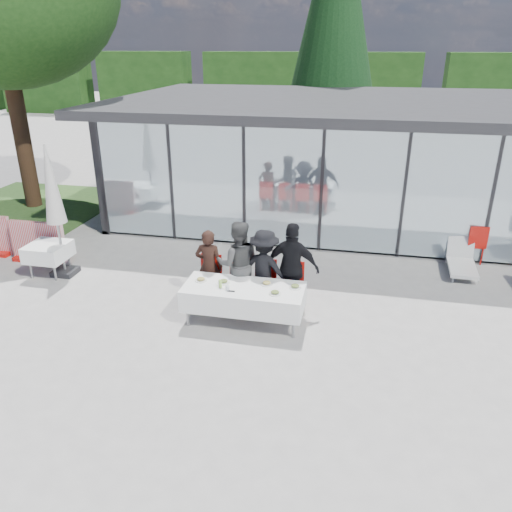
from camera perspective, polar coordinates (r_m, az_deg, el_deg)
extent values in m
plane|color=#9D9995|center=(9.49, -1.49, -8.15)|extent=(90.00, 90.00, 0.00)
cube|color=gray|center=(16.60, 11.82, 5.58)|extent=(14.00, 8.00, 0.10)
cube|color=black|center=(20.05, 12.42, 13.08)|extent=(14.00, 0.20, 3.20)
cube|color=black|center=(17.60, -11.26, 11.82)|extent=(0.20, 8.00, 3.20)
cube|color=silver|center=(12.36, 12.02, 7.03)|extent=(13.60, 0.06, 3.10)
cube|color=#2D2D30|center=(15.56, 12.80, 16.69)|extent=(14.80, 8.80, 0.24)
cube|color=#262628|center=(14.07, -17.11, 8.46)|extent=(0.08, 0.10, 3.10)
cube|color=#262628|center=(13.25, -9.64, 8.29)|extent=(0.08, 0.10, 3.10)
cube|color=#262628|center=(12.68, -1.35, 7.94)|extent=(0.08, 0.10, 3.10)
cube|color=#262628|center=(12.39, 7.50, 7.38)|extent=(0.08, 0.10, 3.10)
cube|color=#262628|center=(12.40, 16.53, 6.63)|extent=(0.08, 0.10, 3.10)
cube|color=#262628|center=(12.71, 25.29, 5.74)|extent=(0.08, 0.10, 3.10)
cube|color=#BA120C|center=(15.25, 2.37, 6.06)|extent=(0.45, 0.45, 0.90)
cube|color=#BA120C|center=(15.56, 8.17, 6.20)|extent=(0.45, 0.45, 0.90)
cube|color=#BA120C|center=(15.13, 17.51, 4.86)|extent=(0.45, 0.45, 0.90)
cube|color=#BA120C|center=(16.12, 24.42, 4.93)|extent=(0.45, 0.45, 0.90)
cube|color=#143310|center=(43.21, -22.75, 17.86)|extent=(6.50, 2.00, 4.40)
cube|color=#143310|center=(39.35, -12.52, 18.67)|extent=(6.50, 2.00, 4.40)
cube|color=#143310|center=(36.84, -0.42, 18.91)|extent=(6.50, 2.00, 4.40)
cube|color=#143310|center=(35.98, 12.80, 18.27)|extent=(6.50, 2.00, 4.40)
cube|color=#143310|center=(36.87, 25.84, 16.75)|extent=(6.50, 2.00, 4.40)
cube|color=white|center=(9.40, -1.41, -4.68)|extent=(2.26, 0.96, 0.42)
cylinder|color=gray|center=(9.45, -7.83, -6.01)|extent=(0.06, 0.06, 0.71)
cylinder|color=gray|center=(9.03, 4.32, -7.34)|extent=(0.06, 0.06, 0.71)
cylinder|color=gray|center=(10.03, -6.51, -4.12)|extent=(0.06, 0.06, 0.71)
cylinder|color=gray|center=(9.63, 4.91, -5.27)|extent=(0.06, 0.06, 0.71)
imported|color=black|center=(10.12, -5.38, -1.17)|extent=(0.58, 0.58, 1.55)
cube|color=#BA120C|center=(10.22, -5.38, -2.94)|extent=(0.44, 0.44, 0.05)
cube|color=#BA120C|center=(10.29, -5.11, -1.21)|extent=(0.44, 0.04, 0.55)
cylinder|color=#BA120C|center=(10.23, -6.59, -4.45)|extent=(0.04, 0.04, 0.43)
cylinder|color=#BA120C|center=(10.12, -4.65, -4.67)|extent=(0.04, 0.04, 0.43)
cylinder|color=#BA120C|center=(10.53, -5.98, -3.57)|extent=(0.04, 0.04, 0.43)
cylinder|color=#BA120C|center=(10.43, -4.10, -3.77)|extent=(0.04, 0.04, 0.43)
imported|color=#4A4A4A|center=(9.92, -2.04, -0.89)|extent=(1.03, 1.03, 1.78)
cube|color=#BA120C|center=(10.07, -2.06, -3.27)|extent=(0.44, 0.44, 0.05)
cube|color=#BA120C|center=(10.13, -1.81, -1.51)|extent=(0.44, 0.04, 0.55)
cylinder|color=#BA120C|center=(10.06, -3.29, -4.81)|extent=(0.04, 0.04, 0.43)
cylinder|color=#BA120C|center=(9.98, -1.29, -5.02)|extent=(0.04, 0.04, 0.43)
cylinder|color=#BA120C|center=(10.37, -2.77, -3.90)|extent=(0.04, 0.04, 0.43)
cylinder|color=#BA120C|center=(10.29, -0.83, -4.10)|extent=(0.04, 0.04, 0.43)
imported|color=black|center=(9.84, 0.96, -1.53)|extent=(1.24, 1.24, 1.63)
cube|color=#BA120C|center=(9.96, 0.90, -3.55)|extent=(0.44, 0.44, 0.05)
cube|color=#BA120C|center=(10.03, 1.13, -1.77)|extent=(0.44, 0.04, 0.55)
cylinder|color=#BA120C|center=(9.95, -0.33, -5.12)|extent=(0.04, 0.04, 0.43)
cylinder|color=#BA120C|center=(9.89, 1.72, -5.32)|extent=(0.04, 0.04, 0.43)
cylinder|color=#BA120C|center=(10.26, 0.10, -4.19)|extent=(0.04, 0.04, 0.43)
cylinder|color=#BA120C|center=(10.20, 2.09, -4.38)|extent=(0.04, 0.04, 0.43)
imported|color=black|center=(9.72, 4.17, -1.33)|extent=(1.18, 1.18, 1.82)
cube|color=#BA120C|center=(9.88, 4.06, -3.84)|extent=(0.44, 0.44, 0.05)
cube|color=#BA120C|center=(9.95, 4.26, -2.05)|extent=(0.44, 0.04, 0.55)
cylinder|color=#BA120C|center=(9.86, 2.83, -5.43)|extent=(0.04, 0.04, 0.43)
cylinder|color=#BA120C|center=(9.82, 4.91, -5.63)|extent=(0.04, 0.04, 0.43)
cylinder|color=#BA120C|center=(10.17, 3.16, -4.48)|extent=(0.04, 0.04, 0.43)
cylinder|color=#BA120C|center=(10.13, 5.18, -4.67)|extent=(0.04, 0.04, 0.43)
cylinder|color=silver|center=(9.58, -6.31, -2.79)|extent=(0.23, 0.23, 0.01)
ellipsoid|color=tan|center=(9.57, -6.32, -2.60)|extent=(0.15, 0.15, 0.05)
cylinder|color=silver|center=(9.47, -3.71, -3.03)|extent=(0.23, 0.23, 0.01)
ellipsoid|color=#365E23|center=(9.45, -3.71, -2.85)|extent=(0.15, 0.15, 0.05)
cylinder|color=silver|center=(9.38, 1.23, -3.24)|extent=(0.23, 0.23, 0.01)
ellipsoid|color=tan|center=(9.37, 1.23, -3.05)|extent=(0.15, 0.15, 0.05)
cylinder|color=silver|center=(9.29, 4.49, -3.59)|extent=(0.23, 0.23, 0.01)
ellipsoid|color=#365E23|center=(9.27, 4.50, -3.41)|extent=(0.15, 0.15, 0.05)
cylinder|color=silver|center=(9.04, 2.19, -4.32)|extent=(0.23, 0.23, 0.01)
ellipsoid|color=#365E23|center=(9.03, 2.19, -4.13)|extent=(0.15, 0.15, 0.05)
cylinder|color=#91C150|center=(9.27, -4.10, -3.19)|extent=(0.06, 0.06, 0.15)
cylinder|color=silver|center=(9.15, -3.29, -3.69)|extent=(0.07, 0.07, 0.10)
cube|color=black|center=(9.14, -2.87, -4.03)|extent=(0.14, 0.03, 0.01)
cube|color=white|center=(12.29, -22.66, 0.47)|extent=(0.86, 0.86, 0.36)
cylinder|color=gray|center=(12.31, -24.43, -0.81)|extent=(0.05, 0.05, 0.72)
cylinder|color=gray|center=(11.98, -22.10, -1.06)|extent=(0.05, 0.05, 0.72)
cylinder|color=gray|center=(12.76, -22.91, 0.26)|extent=(0.05, 0.05, 0.72)
cylinder|color=gray|center=(12.43, -20.63, 0.04)|extent=(0.05, 0.05, 0.72)
cube|color=#BA120C|center=(13.15, 23.64, 1.23)|extent=(0.50, 0.50, 0.05)
cube|color=#BA120C|center=(12.89, 24.09, 1.92)|extent=(0.44, 0.10, 0.55)
cylinder|color=#BA120C|center=(13.03, 22.84, 0.05)|extent=(0.04, 0.04, 0.43)
cylinder|color=#BA120C|center=(13.11, 24.38, -0.08)|extent=(0.04, 0.04, 0.43)
cylinder|color=#BA120C|center=(13.36, 22.60, 0.64)|extent=(0.04, 0.04, 0.43)
cylinder|color=#BA120C|center=(13.43, 24.10, 0.51)|extent=(0.04, 0.04, 0.43)
cube|color=black|center=(12.36, -20.95, -1.67)|extent=(0.50, 0.50, 0.12)
cylinder|color=gray|center=(11.91, -21.82, 3.98)|extent=(0.06, 0.06, 2.70)
cone|color=beige|center=(11.69, -22.39, 7.60)|extent=(0.44, 0.44, 1.73)
cube|color=red|center=(13.20, -23.64, 1.54)|extent=(1.40, 0.12, 1.00)
cube|color=#BA120C|center=(13.64, -25.06, -0.08)|extent=(0.30, 0.45, 0.10)
cube|color=#BA120C|center=(13.08, -21.53, -0.44)|extent=(0.30, 0.45, 0.10)
cube|color=#BA120C|center=(14.11, -26.67, 0.36)|extent=(0.30, 0.45, 0.10)
cube|color=silver|center=(12.48, 22.44, -1.07)|extent=(0.65, 1.32, 0.08)
cube|color=silver|center=(12.88, 22.35, 1.00)|extent=(0.61, 0.29, 0.54)
cylinder|color=silver|center=(11.98, 21.59, -2.51)|extent=(0.04, 0.04, 0.14)
cylinder|color=silver|center=(12.08, 23.91, -2.68)|extent=(0.04, 0.04, 0.14)
cylinder|color=silver|center=(12.97, 20.92, -0.45)|extent=(0.04, 0.04, 0.14)
cylinder|color=silver|center=(13.06, 23.08, -0.63)|extent=(0.04, 0.04, 0.14)
cylinder|color=#382316|center=(17.57, -25.15, 12.11)|extent=(0.50, 0.50, 4.40)
cylinder|color=#382316|center=(21.29, 8.19, 12.30)|extent=(0.44, 0.44, 2.00)
cone|color=black|center=(20.95, 9.04, 25.84)|extent=(4.00, 4.00, 9.00)
cube|color=#385926|center=(18.04, -23.98, 5.32)|extent=(5.00, 5.00, 0.02)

